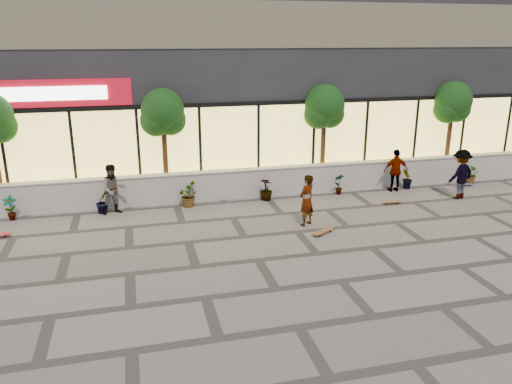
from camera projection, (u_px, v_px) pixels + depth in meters
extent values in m
plane|color=gray|center=(341.00, 281.00, 11.91)|extent=(80.00, 80.00, 0.00)
cube|color=silver|center=(265.00, 182.00, 18.24)|extent=(22.00, 0.35, 1.00)
cube|color=#B2AFA8|center=(265.00, 168.00, 18.08)|extent=(22.00, 0.42, 0.04)
cube|color=#28272D|center=(233.00, 68.00, 22.22)|extent=(24.00, 9.00, 8.50)
cube|color=#F8D963|center=(258.00, 145.00, 18.79)|extent=(23.04, 0.05, 3.00)
cube|color=black|center=(258.00, 103.00, 18.30)|extent=(23.04, 0.08, 0.15)
cube|color=#A40B1A|center=(54.00, 93.00, 16.48)|extent=(5.00, 0.10, 0.90)
cube|color=white|center=(54.00, 94.00, 16.41)|extent=(3.40, 0.06, 0.45)
cube|color=brown|center=(258.00, 25.00, 17.51)|extent=(21.60, 0.05, 1.60)
imported|color=#153A12|center=(10.00, 208.00, 15.76)|extent=(0.43, 0.29, 0.81)
imported|color=#153A12|center=(102.00, 201.00, 16.42)|extent=(0.57, 0.57, 0.81)
imported|color=#153A12|center=(187.00, 195.00, 17.08)|extent=(0.68, 0.77, 0.81)
imported|color=#153A12|center=(266.00, 189.00, 17.73)|extent=(0.64, 0.64, 0.81)
imported|color=#153A12|center=(339.00, 184.00, 18.39)|extent=(0.46, 0.35, 0.81)
imported|color=#153A12|center=(407.00, 179.00, 19.05)|extent=(0.55, 0.57, 0.81)
imported|color=#153A12|center=(471.00, 174.00, 19.70)|extent=(0.77, 0.84, 0.81)
sphere|color=#153A12|center=(0.00, 126.00, 16.19)|extent=(1.10, 1.10, 1.10)
cylinder|color=#462519|center=(165.00, 153.00, 17.73)|extent=(0.18, 0.18, 3.24)
sphere|color=#153A12|center=(163.00, 110.00, 17.27)|extent=(1.50, 1.50, 1.50)
sphere|color=#153A12|center=(156.00, 121.00, 17.27)|extent=(1.10, 1.10, 1.10)
sphere|color=#153A12|center=(170.00, 120.00, 17.48)|extent=(1.10, 1.10, 1.10)
cylinder|color=#462519|center=(323.00, 145.00, 19.14)|extent=(0.18, 0.18, 3.24)
sphere|color=#153A12|center=(325.00, 104.00, 18.68)|extent=(1.50, 1.50, 1.50)
sphere|color=#153A12|center=(318.00, 114.00, 18.68)|extent=(1.10, 1.10, 1.10)
sphere|color=#153A12|center=(330.00, 114.00, 18.89)|extent=(1.10, 1.10, 1.10)
cylinder|color=#462519|center=(449.00, 138.00, 20.43)|extent=(0.18, 0.18, 3.24)
sphere|color=#153A12|center=(453.00, 100.00, 19.97)|extent=(1.50, 1.50, 1.50)
sphere|color=#153A12|center=(447.00, 109.00, 19.97)|extent=(1.10, 1.10, 1.10)
sphere|color=#153A12|center=(457.00, 109.00, 20.18)|extent=(1.10, 1.10, 1.10)
imported|color=silver|center=(307.00, 200.00, 15.25)|extent=(0.70, 0.64, 1.61)
imported|color=#978161|center=(113.00, 189.00, 16.25)|extent=(0.94, 0.81, 1.66)
imported|color=white|center=(396.00, 171.00, 18.65)|extent=(0.97, 0.47, 1.61)
imported|color=maroon|center=(461.00, 174.00, 17.80)|extent=(1.30, 0.97, 1.79)
cube|color=brown|center=(323.00, 231.00, 14.74)|extent=(0.82, 0.61, 0.02)
cylinder|color=black|center=(326.00, 230.00, 14.98)|extent=(0.07, 0.06, 0.06)
cylinder|color=black|center=(330.00, 231.00, 14.88)|extent=(0.07, 0.06, 0.06)
cylinder|color=black|center=(316.00, 235.00, 14.64)|extent=(0.07, 0.06, 0.06)
cylinder|color=black|center=(320.00, 236.00, 14.54)|extent=(0.07, 0.06, 0.06)
cylinder|color=black|center=(6.00, 235.00, 14.62)|extent=(0.06, 0.04, 0.06)
cylinder|color=black|center=(5.00, 237.00, 14.48)|extent=(0.06, 0.04, 0.06)
cube|color=brown|center=(392.00, 202.00, 17.42)|extent=(0.70, 0.22, 0.02)
cylinder|color=black|center=(397.00, 202.00, 17.53)|extent=(0.05, 0.03, 0.05)
cylinder|color=black|center=(398.00, 203.00, 17.41)|extent=(0.05, 0.03, 0.05)
cylinder|color=black|center=(385.00, 203.00, 17.45)|extent=(0.05, 0.03, 0.05)
cylinder|color=black|center=(387.00, 204.00, 17.34)|extent=(0.05, 0.03, 0.05)
cube|color=#46457F|center=(464.00, 184.00, 19.46)|extent=(0.74, 0.19, 0.02)
cylinder|color=black|center=(468.00, 185.00, 19.59)|extent=(0.05, 0.03, 0.05)
cylinder|color=black|center=(470.00, 186.00, 19.47)|extent=(0.05, 0.03, 0.05)
cylinder|color=black|center=(458.00, 186.00, 19.49)|extent=(0.05, 0.03, 0.05)
cylinder|color=black|center=(460.00, 187.00, 19.36)|extent=(0.05, 0.03, 0.05)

